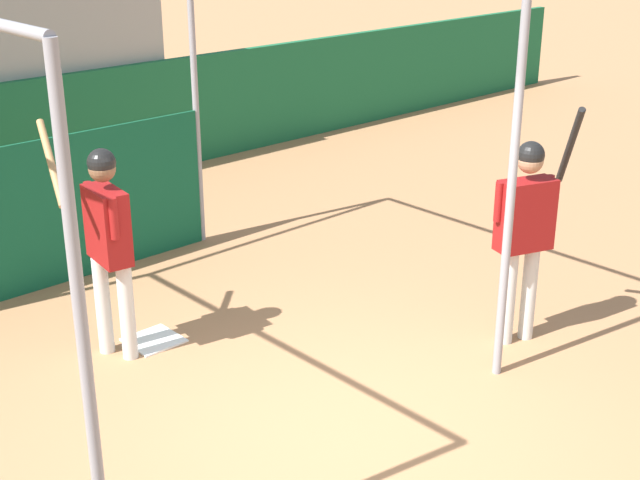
{
  "coord_description": "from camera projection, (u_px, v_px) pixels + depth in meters",
  "views": [
    {
      "loc": [
        -3.88,
        -3.97,
        3.7
      ],
      "look_at": [
        0.81,
        1.1,
        1.0
      ],
      "focal_mm": 50.0,
      "sensor_mm": 36.0,
      "label": 1
    }
  ],
  "objects": [
    {
      "name": "player_waiting",
      "position": [
        526.0,
        222.0,
        7.5
      ],
      "size": [
        0.84,
        0.54,
        2.12
      ],
      "rotation": [
        0.0,
        0.0,
        -0.34
      ],
      "color": "silver",
      "rests_on": "ground"
    },
    {
      "name": "batting_cage",
      "position": [
        80.0,
        171.0,
        8.04
      ],
      "size": [
        3.69,
        4.2,
        3.13
      ],
      "color": "gray",
      "rests_on": "ground"
    },
    {
      "name": "player_batter",
      "position": [
        107.0,
        233.0,
        7.24
      ],
      "size": [
        0.55,
        0.97,
        1.98
      ],
      "rotation": [
        0.0,
        0.0,
        1.44
      ],
      "color": "silver",
      "rests_on": "ground"
    },
    {
      "name": "ground_plane",
      "position": [
        341.0,
        435.0,
        6.51
      ],
      "size": [
        60.0,
        60.0,
        0.0
      ],
      "primitive_type": "plane",
      "color": "#A8754C"
    },
    {
      "name": "home_plate",
      "position": [
        154.0,
        340.0,
        7.87
      ],
      "size": [
        0.44,
        0.44,
        0.02
      ],
      "color": "white",
      "rests_on": "ground"
    }
  ]
}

